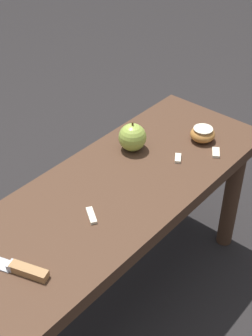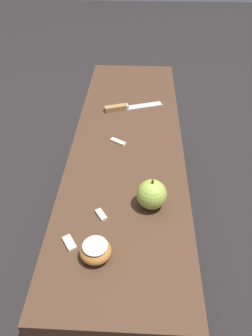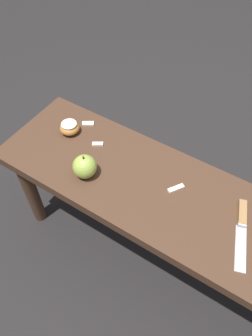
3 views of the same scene
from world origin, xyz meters
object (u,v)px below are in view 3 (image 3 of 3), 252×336
Objects in this scene: knife at (242,223)px; apple_whole at (85,167)px; wooden_bench at (172,209)px; apple_cut at (70,128)px.

apple_whole is (0.53, 0.10, 0.03)m from knife.
apple_whole is at bearing 14.76° from wooden_bench.
wooden_bench is 0.24m from knife.
apple_whole reaches higher than apple_cut.
wooden_bench is 0.33m from apple_whole.
knife reaches higher than wooden_bench.
wooden_bench is 5.56× the size of knife.
knife is (-0.22, -0.02, 0.08)m from wooden_bench.
wooden_bench is at bearing -103.39° from knife.
knife is at bearing -169.15° from apple_whole.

